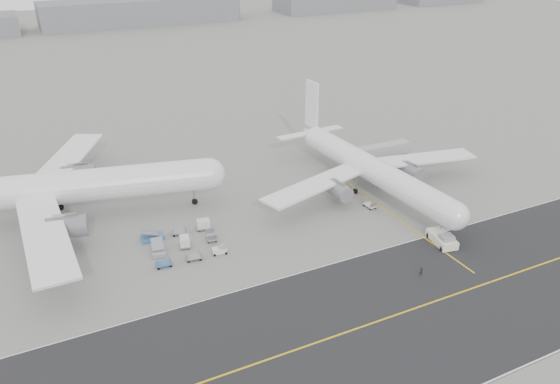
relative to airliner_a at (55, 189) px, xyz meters
name	(u,v)px	position (x,y,z in m)	size (l,w,h in m)	color
ground	(272,272)	(29.12, -34.81, -6.51)	(700.00, 700.00, 0.00)	gray
taxiway	(357,328)	(34.14, -52.79, -6.50)	(220.00, 59.00, 0.03)	#252527
horizon_buildings	(125,25)	(59.12, 225.19, -6.51)	(520.00, 28.00, 28.00)	slate
airliner_a	(55,189)	(0.00, 0.00, 0.00)	(64.79, 63.41, 22.65)	white
airliner_b	(370,168)	(61.01, -16.15, -1.13)	(53.48, 54.19, 18.68)	white
pushback_tug	(442,239)	(60.61, -40.11, -5.52)	(4.27, 8.56, 2.41)	white
jet_bridge	(381,152)	(70.43, -7.19, -2.30)	(16.03, 3.35, 6.05)	gray
gse_cluster	(185,247)	(18.70, -20.71, -6.51)	(17.75, 17.13, 2.05)	#9F9FA5
stray_dolly	(370,207)	(56.93, -22.71, -6.51)	(1.61, 2.61, 1.61)	silver
ground_crew_a	(421,271)	(50.70, -46.40, -5.69)	(0.60, 0.40, 1.66)	black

